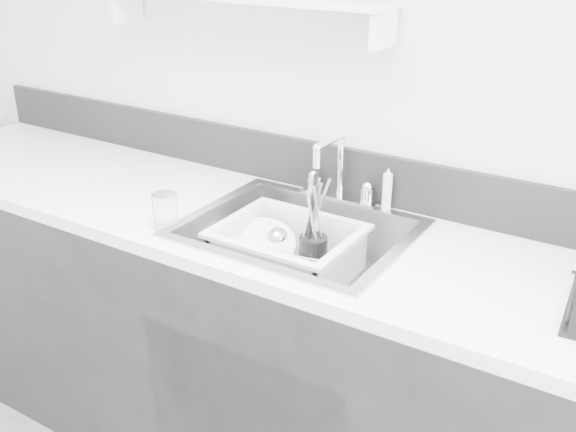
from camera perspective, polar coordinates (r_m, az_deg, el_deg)
The scene contains 12 objects.
counter_run at distance 2.17m, azimuth 0.72°, elevation -12.19°, with size 3.20×0.62×0.92m.
backsplash at distance 2.14m, azimuth 4.99°, elevation 3.70°, with size 3.20×0.02×0.16m, color black.
sink at distance 1.97m, azimuth 0.78°, elevation -3.48°, with size 0.64×0.52×0.20m, color silver, non-canonical shape.
faucet at distance 2.10m, azimuth 4.30°, elevation 2.78°, with size 0.26×0.18×0.23m.
side_sprayer at distance 2.04m, azimuth 8.39°, elevation 2.23°, with size 0.03×0.03×0.14m, color silver.
wash_tub at distance 1.99m, azimuth -0.03°, elevation -3.16°, with size 0.40×0.33×0.16m, color silver, non-canonical shape.
plate_stack at distance 2.06m, azimuth -2.22°, elevation -3.28°, with size 0.27×0.27×0.11m.
utensil_cup at distance 2.01m, azimuth 2.13°, elevation -2.97°, with size 0.09×0.09×0.29m.
ladle at distance 2.02m, azimuth -0.91°, elevation -3.41°, with size 0.30×0.11×0.08m, color silver, non-canonical shape.
tumbler_in_tub at distance 1.93m, azimuth 3.70°, elevation -4.71°, with size 0.06×0.06×0.09m, color white.
tumbler_counter at distance 1.96m, azimuth -10.34°, elevation 0.45°, with size 0.07×0.07×0.10m, color white.
bowl_small at distance 1.92m, azimuth 1.84°, elevation -5.87°, with size 0.10×0.10×0.03m, color white.
Camera 1 is at (0.91, -0.30, 1.74)m, focal length 42.00 mm.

